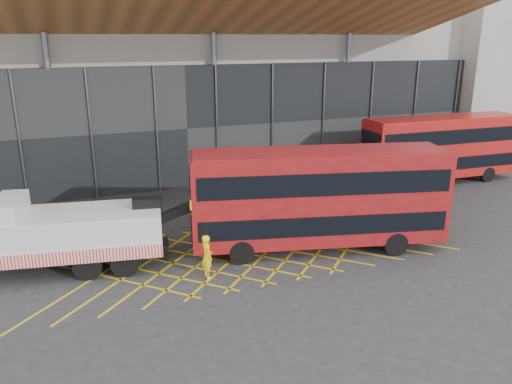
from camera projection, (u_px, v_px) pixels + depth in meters
name	position (u px, v px, depth m)	size (l,w,h in m)	color
ground_plane	(207.00, 258.00, 23.00)	(120.00, 120.00, 0.00)	#272629
road_markings	(240.00, 252.00, 23.56)	(19.96, 7.16, 0.01)	gold
construction_building	(161.00, 47.00, 37.34)	(55.00, 23.97, 18.00)	gray
east_building	(494.00, 34.00, 45.37)	(15.00, 12.00, 20.00)	gray
recovery_truck	(34.00, 231.00, 21.08)	(11.79, 4.49, 4.09)	black
bus_towed	(318.00, 195.00, 23.23)	(12.12, 5.47, 4.82)	maroon
bus_second	(441.00, 146.00, 34.36)	(11.33, 3.18, 4.56)	#9E0F0C
worker	(207.00, 256.00, 20.87)	(0.70, 0.46, 1.91)	yellow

